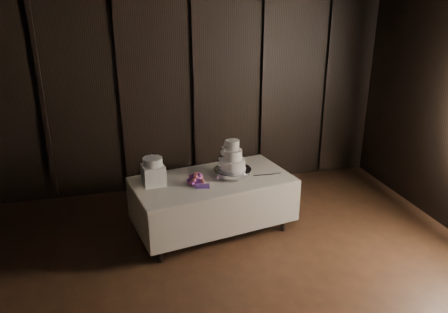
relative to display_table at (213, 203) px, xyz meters
The scene contains 8 objects.
room 2.23m from the display_table, 87.67° to the right, with size 6.08×7.08×3.08m.
display_table is the anchor object (origin of this frame).
cake_stand 0.48m from the display_table, 10.02° to the left, with size 0.48×0.48×0.09m, color silver.
wedding_cake 0.64m from the display_table, ahead, with size 0.37×0.32×0.39m.
bouquet 0.47m from the display_table, 155.95° to the right, with size 0.28×0.38×0.18m, color #D6615F, non-canonical shape.
box_pedestal 0.87m from the display_table, behind, with size 0.26×0.26×0.25m, color white.
small_cake 0.98m from the display_table, behind, with size 0.24×0.24×0.10m, color white.
cake_knife 0.76m from the display_table, ahead, with size 0.37×0.02×0.01m, color silver.
Camera 1 is at (-1.17, -3.02, 3.00)m, focal length 35.00 mm.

